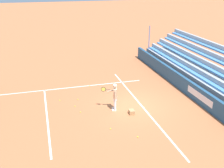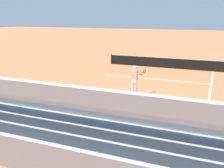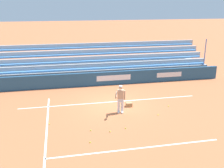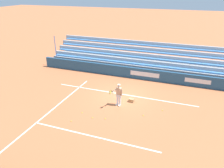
# 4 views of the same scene
# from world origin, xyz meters

# --- Properties ---
(ground_plane) EXTENTS (160.00, 160.00, 0.00)m
(ground_plane) POSITION_xyz_m (0.00, 0.00, 0.00)
(ground_plane) COLOR #B7663D
(court_baseline_white) EXTENTS (12.00, 0.10, 0.01)m
(court_baseline_white) POSITION_xyz_m (0.00, -0.50, 0.00)
(court_baseline_white) COLOR white
(court_baseline_white) RESTS_ON ground
(court_sideline_white) EXTENTS (0.10, 12.00, 0.01)m
(court_sideline_white) POSITION_xyz_m (4.11, 4.00, 0.00)
(court_sideline_white) COLOR white
(court_sideline_white) RESTS_ON ground
(court_service_line_white) EXTENTS (8.22, 0.10, 0.01)m
(court_service_line_white) POSITION_xyz_m (0.00, 5.50, 0.00)
(court_service_line_white) COLOR white
(court_service_line_white) RESTS_ON ground
(back_wall_sponsor_board) EXTENTS (20.35, 0.25, 1.10)m
(back_wall_sponsor_board) POSITION_xyz_m (-0.01, -4.28, 0.55)
(back_wall_sponsor_board) COLOR navy
(back_wall_sponsor_board) RESTS_ON ground
(bleacher_stand) EXTENTS (19.33, 3.20, 3.40)m
(bleacher_stand) POSITION_xyz_m (0.00, -6.51, 0.76)
(bleacher_stand) COLOR #9EA3A8
(bleacher_stand) RESTS_ON ground
(tennis_player) EXTENTS (0.77, 0.95, 1.71)m
(tennis_player) POSITION_xyz_m (-0.23, 1.35, 0.89)
(tennis_player) COLOR silver
(tennis_player) RESTS_ON ground
(ball_box_cardboard) EXTENTS (0.42, 0.33, 0.26)m
(ball_box_cardboard) POSITION_xyz_m (-1.01, 0.50, 0.13)
(ball_box_cardboard) COLOR #A87F51
(ball_box_cardboard) RESTS_ON ground
(tennis_ball_far_right) EXTENTS (0.07, 0.07, 0.07)m
(tennis_ball_far_right) POSITION_xyz_m (2.03, 4.56, 0.03)
(tennis_ball_far_right) COLOR #CCE533
(tennis_ball_far_right) RESTS_ON ground
(tennis_ball_midcourt) EXTENTS (0.07, 0.07, 0.07)m
(tennis_ball_midcourt) POSITION_xyz_m (0.87, 3.69, 0.03)
(tennis_ball_midcourt) COLOR #CCE533
(tennis_ball_midcourt) RESTS_ON ground
(tennis_ball_on_baseline) EXTENTS (0.07, 0.07, 0.07)m
(tennis_ball_on_baseline) POSITION_xyz_m (-0.01, 3.49, 0.03)
(tennis_ball_on_baseline) COLOR #CCE533
(tennis_ball_on_baseline) RESTS_ON ground
(tennis_ball_near_player) EXTENTS (0.07, 0.07, 0.07)m
(tennis_ball_near_player) POSITION_xyz_m (3.99, 2.13, 0.03)
(tennis_ball_near_player) COLOR #CCE533
(tennis_ball_near_player) RESTS_ON ground
(tennis_ball_far_left) EXTENTS (0.07, 0.07, 0.07)m
(tennis_ball_far_left) POSITION_xyz_m (-2.35, 2.20, 0.03)
(tennis_ball_far_left) COLOR #CCE533
(tennis_ball_far_left) RESTS_ON ground
(tennis_ball_toward_net) EXTENTS (0.07, 0.07, 0.07)m
(tennis_ball_toward_net) POSITION_xyz_m (-3.50, 1.04, 0.03)
(tennis_ball_toward_net) COLOR #CCE533
(tennis_ball_toward_net) RESTS_ON ground
(tennis_ball_stray_back) EXTENTS (0.07, 0.07, 0.07)m
(tennis_ball_stray_back) POSITION_xyz_m (1.84, 3.35, 0.03)
(tennis_ball_stray_back) COLOR #CCE533
(tennis_ball_stray_back) RESTS_ON ground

